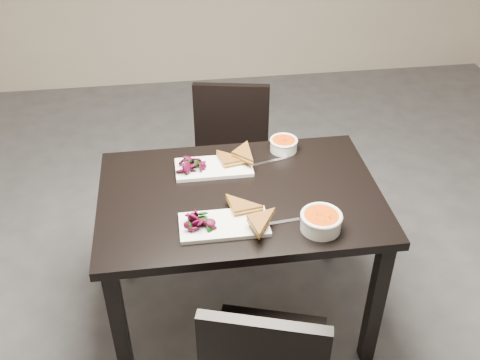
# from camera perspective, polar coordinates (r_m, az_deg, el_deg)

# --- Properties ---
(ground) EXTENTS (5.00, 5.00, 0.00)m
(ground) POSITION_cam_1_polar(r_m,az_deg,el_deg) (3.03, 1.82, -10.33)
(ground) COLOR #47474C
(ground) RESTS_ON ground
(table) EXTENTS (1.20, 0.80, 0.75)m
(table) POSITION_cam_1_polar(r_m,az_deg,el_deg) (2.43, -0.00, -3.23)
(table) COLOR black
(table) RESTS_ON ground
(chair_far) EXTENTS (0.49, 0.49, 0.85)m
(chair_far) POSITION_cam_1_polar(r_m,az_deg,el_deg) (3.12, -1.00, 2.78)
(chair_far) COLOR black
(chair_far) RESTS_ON ground
(plate_near) EXTENTS (0.35, 0.18, 0.02)m
(plate_near) POSITION_cam_1_polar(r_m,az_deg,el_deg) (2.20, -1.65, -4.60)
(plate_near) COLOR white
(plate_near) RESTS_ON table
(sandwich_near) EXTENTS (0.19, 0.16, 0.06)m
(sandwich_near) POSITION_cam_1_polar(r_m,az_deg,el_deg) (2.19, -0.01, -3.46)
(sandwich_near) COLOR #996020
(sandwich_near) RESTS_ON plate_near
(salad_near) EXTENTS (0.11, 0.10, 0.05)m
(salad_near) POSITION_cam_1_polar(r_m,az_deg,el_deg) (2.17, -4.29, -4.17)
(salad_near) COLOR black
(salad_near) RESTS_ON plate_near
(soup_bowl_near) EXTENTS (0.16, 0.16, 0.07)m
(soup_bowl_near) POSITION_cam_1_polar(r_m,az_deg,el_deg) (2.19, 8.31, -4.14)
(soup_bowl_near) COLOR white
(soup_bowl_near) RESTS_ON table
(cutlery_near) EXTENTS (0.18, 0.04, 0.00)m
(cutlery_near) POSITION_cam_1_polar(r_m,az_deg,el_deg) (2.22, 3.92, -4.36)
(cutlery_near) COLOR silver
(cutlery_near) RESTS_ON table
(plate_far) EXTENTS (0.34, 0.17, 0.02)m
(plate_far) POSITION_cam_1_polar(r_m,az_deg,el_deg) (2.52, -2.71, 1.30)
(plate_far) COLOR white
(plate_far) RESTS_ON table
(sandwich_far) EXTENTS (0.19, 0.16, 0.06)m
(sandwich_far) POSITION_cam_1_polar(r_m,az_deg,el_deg) (2.49, -1.21, 1.92)
(sandwich_far) COLOR #996020
(sandwich_far) RESTS_ON plate_far
(salad_far) EXTENTS (0.11, 0.10, 0.05)m
(salad_far) POSITION_cam_1_polar(r_m,az_deg,el_deg) (2.49, -5.02, 1.72)
(salad_far) COLOR black
(salad_far) RESTS_ON plate_far
(soup_bowl_far) EXTENTS (0.13, 0.13, 0.06)m
(soup_bowl_far) POSITION_cam_1_polar(r_m,az_deg,el_deg) (2.64, 4.49, 3.70)
(soup_bowl_far) COLOR white
(soup_bowl_far) RESTS_ON table
(cutlery_far) EXTENTS (0.18, 0.06, 0.00)m
(cutlery_far) POSITION_cam_1_polar(r_m,az_deg,el_deg) (2.57, 2.97, 1.89)
(cutlery_far) COLOR silver
(cutlery_far) RESTS_ON table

